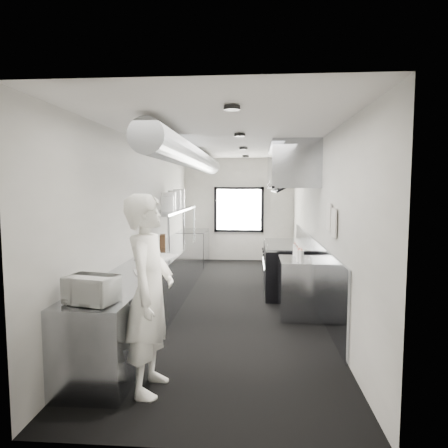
% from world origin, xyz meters
% --- Properties ---
extents(floor, '(3.00, 8.00, 0.01)m').
position_xyz_m(floor, '(0.00, 0.00, 0.00)').
color(floor, black).
rests_on(floor, ground).
extents(ceiling, '(3.00, 8.00, 0.01)m').
position_xyz_m(ceiling, '(0.00, 0.00, 2.80)').
color(ceiling, silver).
rests_on(ceiling, wall_back).
extents(wall_back, '(3.00, 0.02, 2.80)m').
position_xyz_m(wall_back, '(0.00, 4.00, 1.40)').
color(wall_back, beige).
rests_on(wall_back, floor).
extents(wall_front, '(3.00, 0.02, 2.80)m').
position_xyz_m(wall_front, '(0.00, -4.00, 1.40)').
color(wall_front, beige).
rests_on(wall_front, floor).
extents(wall_left, '(0.02, 8.00, 2.80)m').
position_xyz_m(wall_left, '(-1.50, 0.00, 1.40)').
color(wall_left, beige).
rests_on(wall_left, floor).
extents(wall_right, '(0.02, 8.00, 2.80)m').
position_xyz_m(wall_right, '(1.50, 0.00, 1.40)').
color(wall_right, beige).
rests_on(wall_right, floor).
extents(wall_cladding, '(0.03, 5.50, 1.10)m').
position_xyz_m(wall_cladding, '(1.48, 0.30, 0.55)').
color(wall_cladding, '#90969D').
rests_on(wall_cladding, wall_right).
extents(hvac_duct, '(0.40, 6.40, 0.40)m').
position_xyz_m(hvac_duct, '(-0.70, 0.40, 2.55)').
color(hvac_duct, gray).
rests_on(hvac_duct, ceiling).
extents(service_window, '(1.36, 0.05, 1.25)m').
position_xyz_m(service_window, '(0.00, 3.96, 1.40)').
color(service_window, white).
rests_on(service_window, wall_back).
extents(exhaust_hood, '(0.81, 2.20, 0.88)m').
position_xyz_m(exhaust_hood, '(1.10, 0.70, 2.39)').
color(exhaust_hood, '#90969D').
rests_on(exhaust_hood, ceiling).
extents(prep_counter, '(0.70, 6.00, 0.90)m').
position_xyz_m(prep_counter, '(-1.15, -0.50, 0.45)').
color(prep_counter, '#90969D').
rests_on(prep_counter, floor).
extents(pass_shelf, '(0.45, 3.00, 0.68)m').
position_xyz_m(pass_shelf, '(-1.19, 1.00, 1.54)').
color(pass_shelf, '#90969D').
rests_on(pass_shelf, prep_counter).
extents(range, '(0.88, 1.60, 0.94)m').
position_xyz_m(range, '(1.04, 0.70, 0.47)').
color(range, black).
rests_on(range, floor).
extents(bottle_station, '(0.65, 0.80, 0.90)m').
position_xyz_m(bottle_station, '(1.15, -0.70, 0.45)').
color(bottle_station, '#90969D').
rests_on(bottle_station, floor).
extents(far_work_table, '(0.70, 1.20, 0.90)m').
position_xyz_m(far_work_table, '(-1.15, 3.20, 0.45)').
color(far_work_table, '#90969D').
rests_on(far_work_table, floor).
extents(notice_sheet_a, '(0.02, 0.28, 0.38)m').
position_xyz_m(notice_sheet_a, '(1.47, -1.20, 1.60)').
color(notice_sheet_a, silver).
rests_on(notice_sheet_a, wall_right).
extents(notice_sheet_b, '(0.02, 0.28, 0.38)m').
position_xyz_m(notice_sheet_b, '(1.47, -1.55, 1.55)').
color(notice_sheet_b, silver).
rests_on(notice_sheet_b, wall_right).
extents(line_cook, '(0.49, 0.73, 1.96)m').
position_xyz_m(line_cook, '(-0.60, -3.12, 0.98)').
color(line_cook, white).
rests_on(line_cook, floor).
extents(microwave, '(0.51, 0.43, 0.27)m').
position_xyz_m(microwave, '(-1.15, -3.21, 1.03)').
color(microwave, white).
rests_on(microwave, prep_counter).
extents(deli_tub_a, '(0.18, 0.18, 0.10)m').
position_xyz_m(deli_tub_a, '(-1.34, -2.72, 0.95)').
color(deli_tub_a, beige).
rests_on(deli_tub_a, prep_counter).
extents(deli_tub_b, '(0.16, 0.16, 0.10)m').
position_xyz_m(deli_tub_b, '(-1.26, -2.65, 0.95)').
color(deli_tub_b, beige).
rests_on(deli_tub_b, prep_counter).
extents(newspaper, '(0.45, 0.50, 0.01)m').
position_xyz_m(newspaper, '(-0.99, -1.79, 0.91)').
color(newspaper, beige).
rests_on(newspaper, prep_counter).
extents(small_plate, '(0.19, 0.19, 0.02)m').
position_xyz_m(small_plate, '(-1.00, -1.38, 0.91)').
color(small_plate, silver).
rests_on(small_plate, prep_counter).
extents(pastry, '(0.08, 0.08, 0.08)m').
position_xyz_m(pastry, '(-1.00, -1.38, 0.96)').
color(pastry, tan).
rests_on(pastry, small_plate).
extents(cutting_board, '(0.60, 0.71, 0.02)m').
position_xyz_m(cutting_board, '(-1.12, -0.74, 0.91)').
color(cutting_board, white).
rests_on(cutting_board, prep_counter).
extents(knife_block, '(0.13, 0.23, 0.24)m').
position_xyz_m(knife_block, '(-1.28, 0.36, 1.02)').
color(knife_block, '#50301C').
rests_on(knife_block, prep_counter).
extents(plate_stack_a, '(0.30, 0.30, 0.28)m').
position_xyz_m(plate_stack_a, '(-1.17, 0.33, 1.71)').
color(plate_stack_a, silver).
rests_on(plate_stack_a, pass_shelf).
extents(plate_stack_b, '(0.29, 0.29, 0.35)m').
position_xyz_m(plate_stack_b, '(-1.22, 0.69, 1.74)').
color(plate_stack_b, silver).
rests_on(plate_stack_b, pass_shelf).
extents(plate_stack_c, '(0.35, 0.35, 0.38)m').
position_xyz_m(plate_stack_c, '(-1.22, 1.24, 1.76)').
color(plate_stack_c, silver).
rests_on(plate_stack_c, pass_shelf).
extents(plate_stack_d, '(0.30, 0.30, 0.40)m').
position_xyz_m(plate_stack_d, '(-1.22, 1.71, 1.77)').
color(plate_stack_d, silver).
rests_on(plate_stack_d, pass_shelf).
extents(squeeze_bottle_a, '(0.08, 0.08, 0.19)m').
position_xyz_m(squeeze_bottle_a, '(1.12, -1.02, 0.99)').
color(squeeze_bottle_a, white).
rests_on(squeeze_bottle_a, bottle_station).
extents(squeeze_bottle_b, '(0.07, 0.07, 0.17)m').
position_xyz_m(squeeze_bottle_b, '(1.08, -0.90, 0.99)').
color(squeeze_bottle_b, white).
rests_on(squeeze_bottle_b, bottle_station).
extents(squeeze_bottle_c, '(0.06, 0.06, 0.16)m').
position_xyz_m(squeeze_bottle_c, '(1.13, -0.73, 0.98)').
color(squeeze_bottle_c, white).
rests_on(squeeze_bottle_c, bottle_station).
extents(squeeze_bottle_d, '(0.07, 0.07, 0.16)m').
position_xyz_m(squeeze_bottle_d, '(1.11, -0.52, 0.98)').
color(squeeze_bottle_d, white).
rests_on(squeeze_bottle_d, bottle_station).
extents(squeeze_bottle_e, '(0.07, 0.07, 0.19)m').
position_xyz_m(squeeze_bottle_e, '(1.09, -0.41, 1.00)').
color(squeeze_bottle_e, white).
rests_on(squeeze_bottle_e, bottle_station).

